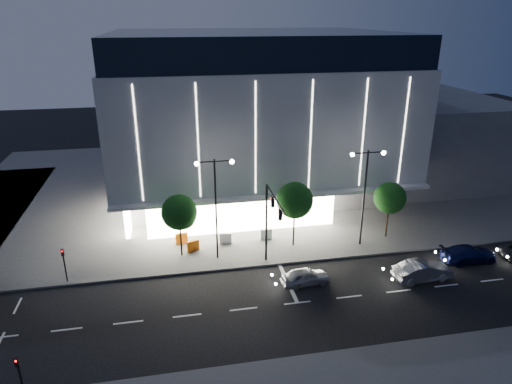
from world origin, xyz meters
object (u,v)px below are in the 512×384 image
Objects in this scene: tree_left at (180,214)px; barrier_b at (225,238)px; car_third at (469,254)px; barrier_d at (266,234)px; ped_signal_far at (64,262)px; tree_right at (390,200)px; street_lamp_west at (216,195)px; traffic_mast at (270,215)px; car_second at (423,271)px; barrier_c at (193,246)px; street_lamp_east at (365,184)px; car_lead at (305,277)px; tree_mid at (295,202)px; ped_signal_near at (20,374)px; barrier_a at (182,238)px.

tree_left reaches higher than barrier_b.
car_third is 17.59m from barrier_d.
ped_signal_far is 28.21m from tree_right.
street_lamp_west reaches higher than tree_left.
tree_left is (-6.97, 3.68, -0.99)m from traffic_mast.
barrier_d is at bearing 11.48° from tree_left.
street_lamp_west is 17.58m from car_second.
tree_right is 5.01× the size of barrier_c.
tree_left is at bearing 176.35° from street_lamp_east.
street_lamp_east is at bearing -57.45° from car_lead.
street_lamp_east is 10.49m from car_third.
tree_mid is at bearing -11.98° from car_lead.
ped_signal_near is 20.11m from car_lead.
street_lamp_west is at bearing 45.40° from car_lead.
ped_signal_far is 0.62× the size of car_third.
street_lamp_west is 1.46× the size of tree_mid.
car_lead is at bearing 93.86° from car_third.
barrier_a is 1.91m from barrier_c.
ped_signal_far is at bearing -174.86° from tree_right.
car_third reaches higher than barrier_c.
tree_mid is 7.25m from car_lead.
barrier_b is at bearing 71.80° from car_third.
car_second is at bearing -22.08° from street_lamp_west.
traffic_mast is 12.85m from car_second.
tree_left is at bearing 161.06° from street_lamp_west.
tree_right is 19.35m from barrier_a.
tree_left reaches higher than ped_signal_near.
car_third is (32.94, -2.88, -1.19)m from ped_signal_far.
car_lead is 3.50× the size of barrier_b.
car_third reaches higher than barrier_d.
car_third is (5.38, 1.93, -0.08)m from car_second.
street_lamp_east reaches higher than barrier_b.
tree_left is 11.63m from car_lead.
barrier_a is at bearing 173.83° from barrier_d.
tree_mid is (3.03, 3.68, -0.69)m from traffic_mast.
ped_signal_far is 2.73× the size of barrier_b.
traffic_mast is 10.10m from barrier_a.
street_lamp_east is at bearing 28.37° from ped_signal_near.
barrier_d is (-16.14, 6.98, -0.05)m from car_third.
barrier_c and barrier_d have the same top height.
tree_mid is 1.60× the size of car_lead.
ped_signal_near is 0.78× the size of car_lead.
tree_mid is 9.76m from barrier_c.
car_third is at bearing -12.73° from tree_left.
street_lamp_east reaches higher than tree_right.
car_third is at bearing -34.54° from barrier_c.
car_third is 4.38× the size of barrier_a.
street_lamp_west reaches higher than car_third.
traffic_mast reaches higher than tree_mid.
ped_signal_near is 20.63m from barrier_b.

